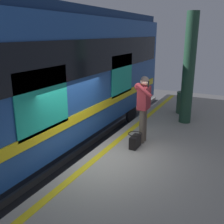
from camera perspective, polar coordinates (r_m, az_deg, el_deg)
ground_plane at (r=6.92m, az=-4.59°, el=-15.19°), size 23.87×23.87×0.00m
platform at (r=6.07m, az=10.71°, el=-15.55°), size 14.07×3.63×0.87m
safety_line at (r=6.36m, az=-2.42°, el=-9.15°), size 13.79×0.16×0.01m
track_rail_near at (r=7.51m, az=-12.92°, el=-12.11°), size 18.29×0.08×0.16m
track_rail_far at (r=8.42m, az=-20.63°, el=-9.50°), size 18.29×0.08×0.16m
train_carriage at (r=7.79m, az=-14.26°, el=8.58°), size 10.85×3.09×4.15m
passenger at (r=6.78m, az=6.84°, el=1.76°), size 0.57×0.55×1.75m
handbag at (r=6.68m, az=5.01°, el=-6.25°), size 0.40×0.36×0.38m
station_column at (r=8.52m, az=16.28°, el=8.82°), size 0.37×0.37×3.40m
trash_bin at (r=9.77m, az=15.03°, el=2.00°), size 0.43×0.43×0.77m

